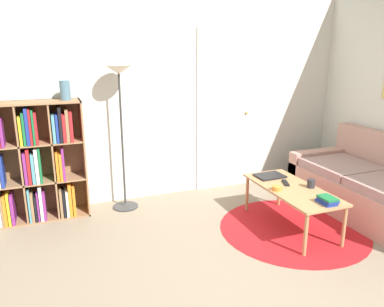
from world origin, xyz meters
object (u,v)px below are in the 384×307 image
(cup, at_px, (311,184))
(vase_on_shelf, at_px, (65,90))
(bookshelf, at_px, (34,164))
(laptop, at_px, (270,176))
(couch, at_px, (375,189))
(coffee_table, at_px, (292,192))
(bowl, at_px, (277,188))
(floor_lamp, at_px, (120,92))

(cup, bearing_deg, vase_on_shelf, 150.96)
(bookshelf, bearing_deg, laptop, -18.25)
(couch, height_order, cup, couch)
(coffee_table, xyz_separation_m, cup, (0.18, -0.06, 0.09))
(couch, height_order, bowl, couch)
(bookshelf, distance_m, cup, 2.94)
(laptop, xyz_separation_m, cup, (0.21, -0.45, 0.03))
(laptop, xyz_separation_m, bowl, (-0.16, -0.38, 0.01))
(floor_lamp, distance_m, bowl, 1.97)
(bowl, relative_size, vase_on_shelf, 0.48)
(couch, relative_size, coffee_table, 1.60)
(vase_on_shelf, bearing_deg, cup, -29.04)
(cup, xyz_separation_m, vase_on_shelf, (-2.27, 1.26, 0.92))
(couch, xyz_separation_m, cup, (-0.93, -0.03, 0.20))
(vase_on_shelf, bearing_deg, couch, -21.00)
(coffee_table, distance_m, laptop, 0.39)
(couch, distance_m, coffee_table, 1.12)
(floor_lamp, relative_size, coffee_table, 1.45)
(couch, height_order, vase_on_shelf, vase_on_shelf)
(coffee_table, bearing_deg, bookshelf, 154.25)
(cup, bearing_deg, bowl, 169.98)
(bookshelf, bearing_deg, coffee_table, -25.75)
(floor_lamp, xyz_separation_m, laptop, (1.50, -0.76, -0.91))
(couch, relative_size, laptop, 5.79)
(laptop, distance_m, bowl, 0.42)
(cup, bearing_deg, coffee_table, 161.16)
(vase_on_shelf, bearing_deg, coffee_table, -29.86)
(bowl, height_order, cup, cup)
(cup, height_order, vase_on_shelf, vase_on_shelf)
(bookshelf, relative_size, cup, 14.61)
(cup, bearing_deg, bookshelf, 154.70)
(laptop, relative_size, cup, 3.57)
(coffee_table, distance_m, bowl, 0.20)
(bookshelf, xyz_separation_m, laptop, (2.45, -0.81, -0.18))
(couch, relative_size, vase_on_shelf, 8.88)
(coffee_table, height_order, laptop, laptop)
(bookshelf, height_order, bowl, bookshelf)
(coffee_table, bearing_deg, laptop, 93.75)
(coffee_table, height_order, vase_on_shelf, vase_on_shelf)
(floor_lamp, height_order, couch, floor_lamp)
(bowl, xyz_separation_m, vase_on_shelf, (-1.90, 1.20, 0.94))
(laptop, distance_m, cup, 0.50)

